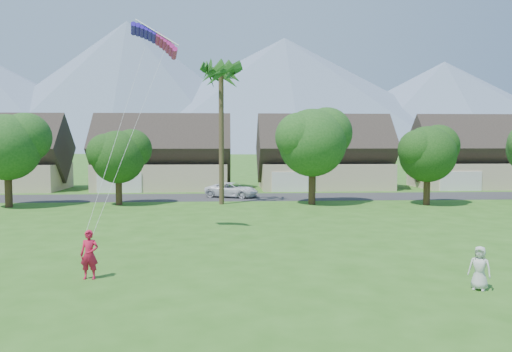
{
  "coord_description": "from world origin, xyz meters",
  "views": [
    {
      "loc": [
        -1.47,
        -15.62,
        5.59
      ],
      "look_at": [
        0.0,
        10.0,
        3.8
      ],
      "focal_mm": 35.0,
      "sensor_mm": 36.0,
      "label": 1
    }
  ],
  "objects": [
    {
      "name": "kite_flyer",
      "position": [
        -7.08,
        4.66,
        1.0
      ],
      "size": [
        0.75,
        0.52,
        2.01
      ],
      "primitive_type": "imported",
      "rotation": [
        0.0,
        0.0,
        -0.05
      ],
      "color": "#BF1537",
      "rests_on": "ground"
    },
    {
      "name": "street",
      "position": [
        0.0,
        34.0,
        0.01
      ],
      "size": [
        90.0,
        7.0,
        0.01
      ],
      "primitive_type": "cube",
      "color": "#2D2D30",
      "rests_on": "ground"
    },
    {
      "name": "parafoil_kite",
      "position": [
        -5.56,
        14.01,
        11.57
      ],
      "size": [
        2.97,
        1.03,
        0.5
      ],
      "rotation": [
        0.0,
        0.0,
        -0.02
      ],
      "color": "#3018B6",
      "rests_on": "ground"
    },
    {
      "name": "ground",
      "position": [
        0.0,
        0.0,
        0.0
      ],
      "size": [
        500.0,
        500.0,
        0.0
      ],
      "primitive_type": "plane",
      "color": "#2D6019",
      "rests_on": "ground"
    },
    {
      "name": "tree_row",
      "position": [
        -1.14,
        27.92,
        4.89
      ],
      "size": [
        62.27,
        6.67,
        8.45
      ],
      "color": "#47301C",
      "rests_on": "ground"
    },
    {
      "name": "fan_palm",
      "position": [
        -2.0,
        28.5,
        11.8
      ],
      "size": [
        3.0,
        3.0,
        13.8
      ],
      "color": "#4C3D26",
      "rests_on": "ground"
    },
    {
      "name": "houses_row",
      "position": [
        0.49,
        42.99,
        3.44
      ],
      "size": [
        72.75,
        8.19,
        8.86
      ],
      "color": "beige",
      "rests_on": "ground"
    },
    {
      "name": "mountain_ridge",
      "position": [
        10.4,
        260.0,
        29.07
      ],
      "size": [
        540.0,
        240.0,
        70.0
      ],
      "color": "slate",
      "rests_on": "ground"
    },
    {
      "name": "parked_car",
      "position": [
        -1.04,
        34.0,
        0.73
      ],
      "size": [
        5.81,
        4.29,
        1.47
      ],
      "primitive_type": "imported",
      "rotation": [
        0.0,
        0.0,
        1.17
      ],
      "color": "white",
      "rests_on": "ground"
    },
    {
      "name": "watcher",
      "position": [
        7.99,
        2.32,
        0.83
      ],
      "size": [
        0.96,
        0.92,
        1.66
      ],
      "primitive_type": "imported",
      "rotation": [
        0.0,
        0.0,
        -0.67
      ],
      "color": "beige",
      "rests_on": "ground"
    }
  ]
}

